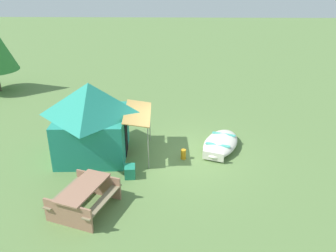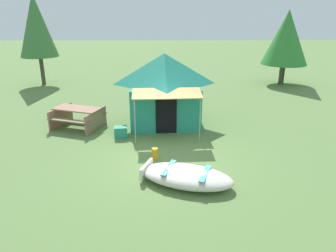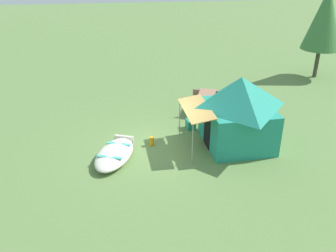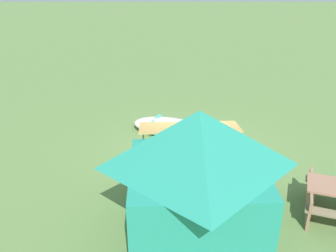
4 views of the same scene
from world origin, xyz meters
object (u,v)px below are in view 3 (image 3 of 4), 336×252
(beached_rowboat, at_px, (115,154))
(picnic_table, at_px, (206,101))
(canvas_cabin_tent, at_px, (239,110))
(cooler_box, at_px, (191,124))
(fuel_can, at_px, (152,141))
(pine_tree_back_left, at_px, (325,18))

(beached_rowboat, bearing_deg, picnic_table, 131.83)
(canvas_cabin_tent, distance_m, cooler_box, 2.51)
(beached_rowboat, bearing_deg, fuel_can, 120.30)
(picnic_table, distance_m, fuel_can, 4.18)
(beached_rowboat, relative_size, canvas_cabin_tent, 0.77)
(canvas_cabin_tent, bearing_deg, fuel_can, -95.44)
(beached_rowboat, relative_size, cooler_box, 6.04)
(pine_tree_back_left, bearing_deg, beached_rowboat, -56.60)
(fuel_can, distance_m, pine_tree_back_left, 12.97)
(beached_rowboat, height_order, pine_tree_back_left, pine_tree_back_left)
(canvas_cabin_tent, xyz_separation_m, fuel_can, (-0.32, -3.32, -1.25))
(fuel_can, bearing_deg, pine_tree_back_left, 123.82)
(picnic_table, relative_size, fuel_can, 5.90)
(fuel_can, height_order, pine_tree_back_left, pine_tree_back_left)
(beached_rowboat, relative_size, pine_tree_back_left, 0.52)
(beached_rowboat, bearing_deg, canvas_cabin_tent, 96.32)
(picnic_table, xyz_separation_m, fuel_can, (3.02, -2.88, -0.30))
(picnic_table, xyz_separation_m, pine_tree_back_left, (-3.96, 7.55, 2.95))
(beached_rowboat, distance_m, canvas_cabin_tent, 4.94)
(picnic_table, bearing_deg, pine_tree_back_left, 117.69)
(picnic_table, bearing_deg, cooler_box, -31.36)
(pine_tree_back_left, bearing_deg, picnic_table, -62.31)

